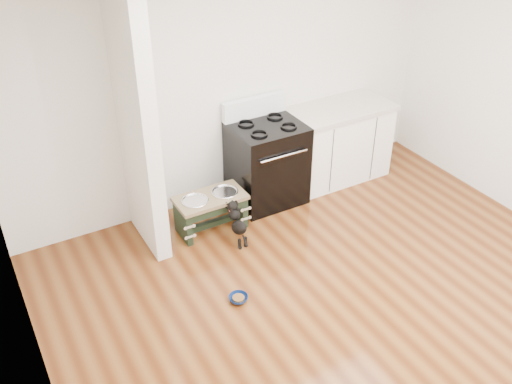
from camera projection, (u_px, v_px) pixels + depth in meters
name	position (u px, v px, depth m)	size (l,w,h in m)	color
ground	(369.00, 326.00, 4.86)	(5.00, 5.00, 0.00)	#4D230D
room_shell	(394.00, 160.00, 3.99)	(5.00, 5.00, 5.00)	silver
partition_wall	(136.00, 119.00, 5.18)	(0.15, 0.80, 2.70)	silver
oven_range	(267.00, 162.00, 6.29)	(0.76, 0.69, 1.14)	black
cabinet_run	(337.00, 143.00, 6.72)	(1.24, 0.64, 0.91)	white
dog_feeder	(211.00, 206.00, 5.89)	(0.73, 0.39, 0.42)	black
puppy	(237.00, 222.00, 5.73)	(0.13, 0.37, 0.44)	black
floor_bowl	(238.00, 299.00, 5.10)	(0.20, 0.20, 0.05)	navy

